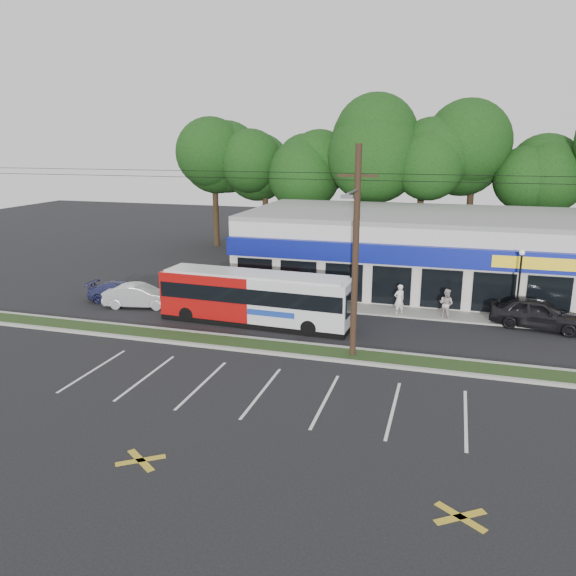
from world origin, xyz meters
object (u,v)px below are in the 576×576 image
Objects in this scene: metrobus at (255,297)px; pedestrian_b at (446,304)px; lamp_post at (519,278)px; pedestrian_a at (399,300)px; utility_pole at (352,246)px; car_dark at (538,313)px; car_blue at (122,292)px; car_silver at (140,296)px.

pedestrian_b is at bearing 23.76° from metrobus.
pedestrian_a is at bearing -177.38° from lamp_post.
utility_pole is at bearing 41.07° from pedestrian_a.
car_dark is at bearing 38.10° from utility_pole.
lamp_post is at bearing 19.50° from metrobus.
car_blue is (-15.83, 5.36, -4.77)m from utility_pole.
car_blue is (-25.10, -1.90, -0.21)m from car_dark.
pedestrian_a is at bearing -91.26° from car_silver.
utility_pole reaches higher than car_dark.
lamp_post is 2.21m from car_dark.
metrobus is at bearing 149.49° from utility_pole.
car_silver is (-14.11, 4.60, -4.69)m from utility_pole.
car_silver is 0.99× the size of car_blue.
car_dark is 2.67× the size of pedestrian_a.
metrobus is at bearing -163.19° from lamp_post.
car_blue is (-9.77, 1.79, -0.92)m from metrobus.
utility_pole reaches higher than pedestrian_b.
utility_pole reaches higher than lamp_post.
car_dark is at bearing -95.47° from car_silver.
metrobus is at bearing -107.46° from car_blue.
metrobus reaches higher than car_silver.
pedestrian_a is (-6.55, -0.30, -1.73)m from lamp_post.
car_blue is at bearing 161.29° from utility_pole.
pedestrian_b reaches higher than car_silver.
car_dark is at bearing 16.23° from metrobus.
car_blue is 17.59m from pedestrian_a.
utility_pole reaches higher than metrobus.
car_silver is (-23.37, -2.66, -0.13)m from car_dark.
pedestrian_a is 1.04× the size of pedestrian_b.
car_silver is 16.00m from pedestrian_a.
pedestrian_a is (7.68, 4.00, -0.63)m from metrobus.
car_dark is (1.10, -0.61, -1.82)m from lamp_post.
metrobus is 11.15m from pedestrian_b.
pedestrian_b is at bearing -175.54° from lamp_post.
car_silver is at bearing 107.87° from car_dark.
lamp_post is 2.27× the size of pedestrian_a.
car_dark is at bearing -29.08° from lamp_post.
car_dark is 25.17m from car_blue.
metrobus is (-14.23, -4.30, -1.10)m from lamp_post.
lamp_post is 0.97× the size of car_silver.
pedestrian_b is at bearing -90.82° from car_blue.
pedestrian_b is at bearing 97.78° from car_dark.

